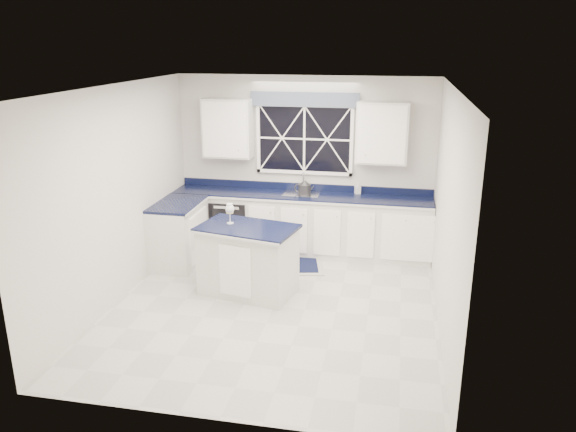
% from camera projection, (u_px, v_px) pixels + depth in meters
% --- Properties ---
extents(ground, '(4.50, 4.50, 0.00)m').
position_uv_depth(ground, '(274.00, 306.00, 7.06)').
color(ground, beige).
rests_on(ground, ground).
extents(back_wall, '(4.00, 0.10, 2.70)m').
position_uv_depth(back_wall, '(305.00, 164.00, 8.75)').
color(back_wall, beige).
rests_on(back_wall, ground).
extents(base_cabinets, '(3.99, 1.60, 0.90)m').
position_uv_depth(base_cabinets, '(278.00, 227.00, 8.65)').
color(base_cabinets, silver).
rests_on(base_cabinets, ground).
extents(countertop, '(3.98, 0.64, 0.04)m').
position_uv_depth(countertop, '(301.00, 195.00, 8.60)').
color(countertop, black).
rests_on(countertop, base_cabinets).
extents(dishwasher, '(0.60, 0.58, 0.82)m').
position_uv_depth(dishwasher, '(233.00, 223.00, 8.96)').
color(dishwasher, black).
rests_on(dishwasher, ground).
extents(window, '(1.65, 0.09, 1.26)m').
position_uv_depth(window, '(304.00, 134.00, 8.56)').
color(window, black).
rests_on(window, ground).
extents(upper_cabinets, '(3.10, 0.34, 0.90)m').
position_uv_depth(upper_cabinets, '(303.00, 130.00, 8.43)').
color(upper_cabinets, silver).
rests_on(upper_cabinets, ground).
extents(faucet, '(0.05, 0.20, 0.30)m').
position_uv_depth(faucet, '(303.00, 181.00, 8.73)').
color(faucet, silver).
rests_on(faucet, countertop).
extents(island, '(1.36, 0.98, 0.92)m').
position_uv_depth(island, '(248.00, 260.00, 7.32)').
color(island, silver).
rests_on(island, ground).
extents(rug, '(1.62, 1.18, 0.02)m').
position_uv_depth(rug, '(273.00, 264.00, 8.37)').
color(rug, '#A6A6A2').
rests_on(rug, ground).
extents(kettle, '(0.32, 0.22, 0.23)m').
position_uv_depth(kettle, '(304.00, 188.00, 8.56)').
color(kettle, '#2F2F32').
rests_on(kettle, countertop).
extents(wine_glass, '(0.11, 0.11, 0.27)m').
position_uv_depth(wine_glass, '(230.00, 210.00, 7.25)').
color(wine_glass, silver).
rests_on(wine_glass, island).
extents(soap_bottle, '(0.11, 0.11, 0.18)m').
position_uv_depth(soap_bottle, '(358.00, 188.00, 8.60)').
color(soap_bottle, silver).
rests_on(soap_bottle, countertop).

